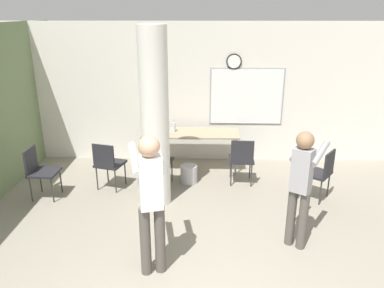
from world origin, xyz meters
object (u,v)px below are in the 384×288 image
(chair_by_left_wall, at_px, (40,169))
(bottle_on_table, at_px, (174,127))
(chair_near_pillar, at_px, (108,162))
(chair_mid_room, at_px, (320,171))
(person_playing_front, at_px, (151,195))
(chair_table_left, at_px, (158,160))
(chair_table_right, at_px, (242,158))
(folding_table, at_px, (190,135))
(person_playing_side, at_px, (302,181))

(chair_by_left_wall, bearing_deg, bottle_on_table, 31.76)
(chair_near_pillar, xyz_separation_m, chair_by_left_wall, (-1.06, -0.34, 0.00))
(chair_mid_room, bearing_deg, bottle_on_table, 153.12)
(chair_mid_room, height_order, person_playing_front, person_playing_front)
(chair_table_left, distance_m, chair_near_pillar, 0.86)
(chair_mid_room, relative_size, chair_table_right, 1.00)
(folding_table, relative_size, person_playing_front, 1.08)
(folding_table, relative_size, person_playing_side, 1.16)
(folding_table, distance_m, chair_table_right, 1.17)
(person_playing_side, bearing_deg, chair_table_right, 106.46)
(chair_by_left_wall, relative_size, person_playing_side, 0.54)
(bottle_on_table, bearing_deg, folding_table, -6.55)
(folding_table, xyz_separation_m, person_playing_side, (1.49, -2.55, 0.23))
(chair_near_pillar, bearing_deg, person_playing_front, -64.42)
(chair_table_right, bearing_deg, chair_by_left_wall, -169.84)
(bottle_on_table, xyz_separation_m, chair_near_pillar, (-1.07, -0.98, -0.35))
(person_playing_side, bearing_deg, chair_near_pillar, 150.87)
(chair_table_right, relative_size, person_playing_front, 0.51)
(chair_mid_room, distance_m, person_playing_side, 1.55)
(chair_table_right, bearing_deg, chair_near_pillar, -173.35)
(bottle_on_table, distance_m, chair_by_left_wall, 2.53)
(folding_table, xyz_separation_m, chair_near_pillar, (-1.40, -0.94, -0.20))
(folding_table, height_order, chair_table_right, chair_table_right)
(chair_table_right, bearing_deg, bottle_on_table, 150.64)
(chair_table_left, bearing_deg, chair_table_right, 5.34)
(chair_near_pillar, bearing_deg, bottle_on_table, 42.51)
(chair_table_left, relative_size, chair_table_right, 1.00)
(chair_mid_room, distance_m, chair_table_right, 1.34)
(chair_table_right, distance_m, person_playing_side, 2.01)
(bottle_on_table, distance_m, person_playing_front, 3.17)
(person_playing_side, bearing_deg, bottle_on_table, 125.04)
(person_playing_side, height_order, person_playing_front, person_playing_front)
(folding_table, bearing_deg, chair_by_left_wall, -152.46)
(chair_mid_room, height_order, chair_by_left_wall, same)
(chair_table_left, distance_m, chair_mid_room, 2.74)
(chair_table_left, distance_m, person_playing_side, 2.72)
(chair_table_left, distance_m, person_playing_front, 2.38)
(bottle_on_table, relative_size, chair_table_left, 0.30)
(chair_table_right, relative_size, person_playing_side, 0.54)
(folding_table, relative_size, chair_table_right, 2.14)
(folding_table, relative_size, bottle_on_table, 7.14)
(chair_table_left, xyz_separation_m, person_playing_side, (2.04, -1.74, 0.43))
(chair_near_pillar, bearing_deg, chair_mid_room, -4.49)
(chair_mid_room, relative_size, person_playing_front, 0.51)
(bottle_on_table, relative_size, person_playing_side, 0.16)
(chair_table_left, bearing_deg, folding_table, 55.76)
(folding_table, relative_size, chair_table_left, 2.14)
(chair_mid_room, height_order, chair_table_right, same)
(chair_mid_room, height_order, chair_near_pillar, same)
(folding_table, bearing_deg, person_playing_front, -96.36)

